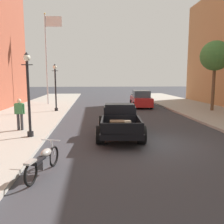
# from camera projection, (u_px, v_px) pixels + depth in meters

# --- Properties ---
(ground_plane) EXTENTS (140.00, 140.00, 0.00)m
(ground_plane) POSITION_uv_depth(u_px,v_px,m) (146.00, 143.00, 10.41)
(ground_plane) COLOR #333338
(hotrod_truck_black) EXTENTS (2.42, 5.03, 1.58)m
(hotrod_truck_black) POSITION_uv_depth(u_px,v_px,m) (120.00, 120.00, 11.82)
(hotrod_truck_black) COLOR black
(hotrod_truck_black) RESTS_ON ground
(motorcycle_parked) EXTENTS (0.77, 2.07, 0.93)m
(motorcycle_parked) POSITION_uv_depth(u_px,v_px,m) (43.00, 161.00, 6.96)
(motorcycle_parked) COLOR black
(motorcycle_parked) RESTS_ON ground
(car_background_red) EXTENTS (2.06, 4.40, 1.65)m
(car_background_red) POSITION_uv_depth(u_px,v_px,m) (141.00, 99.00, 23.28)
(car_background_red) COLOR #AD1E1E
(car_background_red) RESTS_ON ground
(pedestrian_sidewalk_left) EXTENTS (0.53, 0.22, 1.65)m
(pedestrian_sidewalk_left) POSITION_uv_depth(u_px,v_px,m) (20.00, 112.00, 12.28)
(pedestrian_sidewalk_left) COLOR #333338
(pedestrian_sidewalk_left) RESTS_ON sidewalk_left
(street_lamp_near) EXTENTS (0.50, 0.32, 3.85)m
(street_lamp_near) POSITION_uv_depth(u_px,v_px,m) (28.00, 88.00, 10.72)
(street_lamp_near) COLOR black
(street_lamp_near) RESTS_ON sidewalk_left
(street_lamp_far) EXTENTS (0.50, 0.32, 3.85)m
(street_lamp_far) POSITION_uv_depth(u_px,v_px,m) (55.00, 84.00, 19.37)
(street_lamp_far) COLOR black
(street_lamp_far) RESTS_ON sidewalk_left
(flagpole) EXTENTS (1.74, 0.16, 9.16)m
(flagpole) POSITION_uv_depth(u_px,v_px,m) (48.00, 49.00, 24.10)
(flagpole) COLOR #B2B2B7
(flagpole) RESTS_ON sidewalk_left
(street_tree_second) EXTENTS (2.43, 2.43, 5.73)m
(street_tree_second) POSITION_uv_depth(u_px,v_px,m) (215.00, 56.00, 19.38)
(street_tree_second) COLOR brown
(street_tree_second) RESTS_ON sidewalk_right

